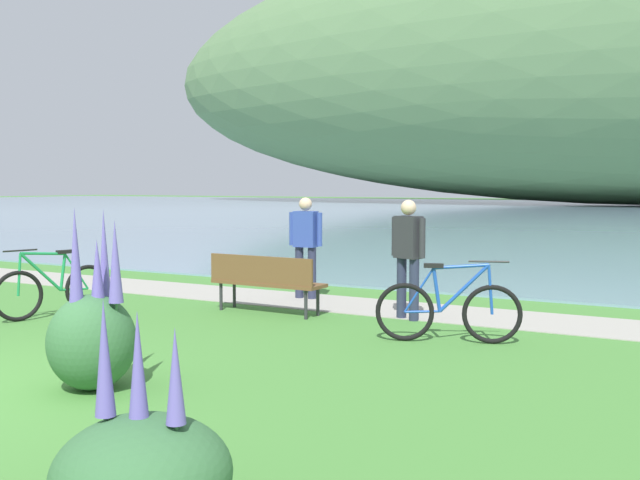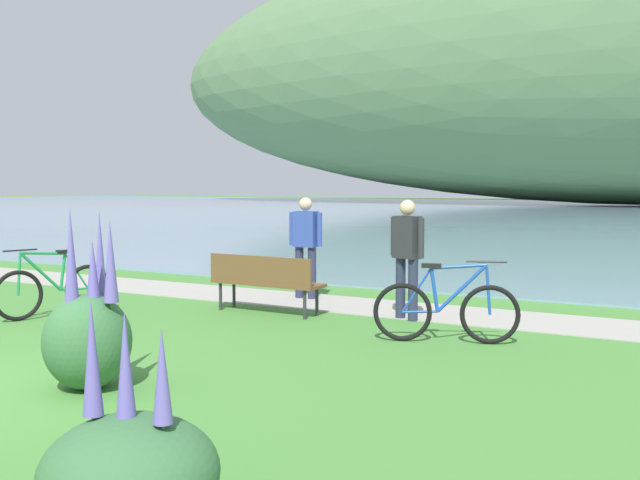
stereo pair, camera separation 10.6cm
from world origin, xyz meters
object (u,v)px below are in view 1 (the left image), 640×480
(person_at_shoreline, at_px, (306,241))
(person_on_the_grass, at_px, (408,251))
(bicycle_leaning_near_bench, at_px, (54,290))
(park_bench_near_camera, at_px, (265,279))
(bicycle_beside_path, at_px, (448,310))

(person_at_shoreline, xyz_separation_m, person_on_the_grass, (2.21, -0.94, 0.00))
(bicycle_leaning_near_bench, distance_m, person_on_the_grass, 5.17)
(park_bench_near_camera, xyz_separation_m, bicycle_beside_path, (3.04, -0.61, -0.12))
(person_at_shoreline, bearing_deg, bicycle_beside_path, -33.48)
(park_bench_near_camera, relative_size, bicycle_beside_path, 1.08)
(bicycle_leaning_near_bench, relative_size, person_at_shoreline, 1.00)
(bicycle_beside_path, bearing_deg, bicycle_leaning_near_bench, -169.12)
(person_at_shoreline, bearing_deg, bicycle_leaning_near_bench, -126.82)
(bicycle_beside_path, bearing_deg, person_on_the_grass, 130.20)
(bicycle_leaning_near_bench, height_order, person_at_shoreline, person_at_shoreline)
(park_bench_near_camera, distance_m, person_at_shoreline, 1.60)
(bicycle_leaning_near_bench, bearing_deg, bicycle_beside_path, 10.88)
(person_on_the_grass, bearing_deg, bicycle_leaning_near_bench, -153.88)
(park_bench_near_camera, xyz_separation_m, person_at_shoreline, (-0.17, 1.52, 0.46))
(bicycle_beside_path, height_order, person_on_the_grass, person_on_the_grass)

